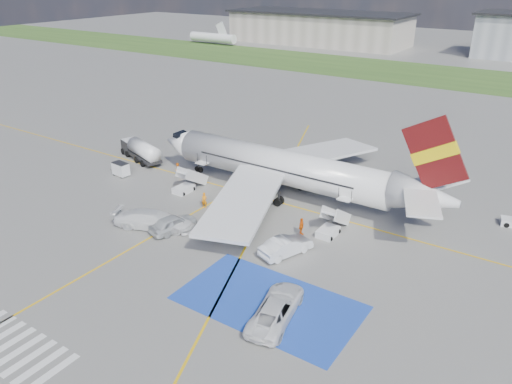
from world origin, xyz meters
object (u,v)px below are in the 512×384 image
airliner (292,169)px  van_white_b (154,217)px  car_silver_a (173,223)px  gpu_cart (121,170)px  car_silver_b (286,246)px  van_white_a (276,306)px  fuel_tanker (141,152)px

airliner → van_white_b: bearing=-118.4°
airliner → car_silver_a: bearing=-112.5°
van_white_b → airliner: bearing=-50.1°
gpu_cart → airliner: bearing=22.2°
airliner → van_white_b: (-7.57, -14.03, -2.20)m
gpu_cart → car_silver_a: 16.87m
car_silver_b → van_white_a: size_ratio=0.93×
van_white_b → car_silver_b: bearing=-99.3°
car_silver_b → van_white_b: (-13.50, -2.96, 0.34)m
car_silver_a → car_silver_b: size_ratio=0.94×
fuel_tanker → airliner: bearing=20.8°
airliner → gpu_cart: bearing=-163.2°
gpu_cart → van_white_a: (30.74, -12.87, 0.26)m
airliner → car_silver_b: 12.81m
airliner → car_silver_b: airliner is taller
fuel_tanker → car_silver_b: size_ratio=1.63×
van_white_a → car_silver_a: bearing=-32.0°
airliner → gpu_cart: airliner is taller
gpu_cart → car_silver_a: size_ratio=0.45×
airliner → van_white_b: airliner is taller
van_white_a → airliner: bearing=-74.4°
car_silver_b → van_white_a: (3.97, -8.11, 0.19)m
car_silver_a → van_white_b: bearing=29.6°
fuel_tanker → van_white_a: (32.66, -18.24, -0.13)m
airliner → car_silver_b: size_ratio=7.08×
car_silver_b → van_white_a: bearing=136.0°
gpu_cart → van_white_a: van_white_a is taller
car_silver_b → van_white_a: 9.03m
car_silver_b → van_white_b: bearing=32.2°
airliner → car_silver_a: (-5.56, -13.44, -2.56)m
van_white_b → car_silver_a: bearing=-95.4°
gpu_cart → van_white_a: 33.33m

